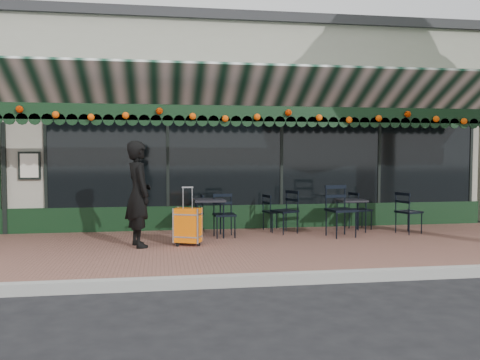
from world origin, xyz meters
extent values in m
plane|color=black|center=(0.00, 0.00, 0.00)|extent=(80.00, 80.00, 0.00)
cube|color=brown|center=(0.00, 2.00, 0.07)|extent=(18.00, 4.00, 0.15)
cube|color=#9E9E99|center=(0.00, -0.08, 0.07)|extent=(18.00, 0.16, 0.15)
cube|color=#9B9786|center=(0.00, 8.00, 2.25)|extent=(12.00, 8.00, 4.50)
cube|color=black|center=(1.20, 3.98, 1.65)|extent=(9.20, 0.04, 2.00)
cube|color=silver|center=(-3.70, 3.94, 1.50)|extent=(0.42, 0.04, 0.55)
cube|color=black|center=(0.00, 2.52, 2.46)|extent=(12.00, 0.03, 0.28)
cylinder|color=#FA5507|center=(0.00, 2.46, 2.44)|extent=(11.60, 0.12, 0.12)
imported|color=black|center=(-1.52, 2.19, 1.05)|extent=(0.62, 0.76, 1.80)
cube|color=orange|center=(-0.69, 2.17, 0.50)|extent=(0.50, 0.39, 0.59)
cube|color=black|center=(-0.69, 2.17, 0.18)|extent=(0.50, 0.39, 0.06)
cube|color=silver|center=(-0.69, 2.17, 0.98)|extent=(0.19, 0.10, 0.36)
cube|color=black|center=(2.67, 3.21, 0.79)|extent=(0.53, 0.53, 0.04)
cylinder|color=black|center=(2.45, 2.99, 0.46)|extent=(0.03, 0.03, 0.62)
cylinder|color=black|center=(2.89, 2.99, 0.46)|extent=(0.03, 0.03, 0.62)
cylinder|color=black|center=(2.45, 3.43, 0.46)|extent=(0.03, 0.03, 0.62)
cylinder|color=black|center=(2.89, 3.43, 0.46)|extent=(0.03, 0.03, 0.62)
cube|color=black|center=(-0.24, 3.03, 0.85)|extent=(0.58, 0.58, 0.04)
cylinder|color=black|center=(-0.48, 2.78, 0.49)|extent=(0.03, 0.03, 0.68)
cylinder|color=black|center=(0.01, 2.78, 0.49)|extent=(0.03, 0.03, 0.68)
cylinder|color=black|center=(-0.48, 3.27, 0.49)|extent=(0.03, 0.03, 0.68)
cylinder|color=black|center=(0.01, 3.27, 0.49)|extent=(0.03, 0.03, 0.68)
camera|label=1|loc=(-1.15, -6.57, 1.74)|focal=38.00mm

